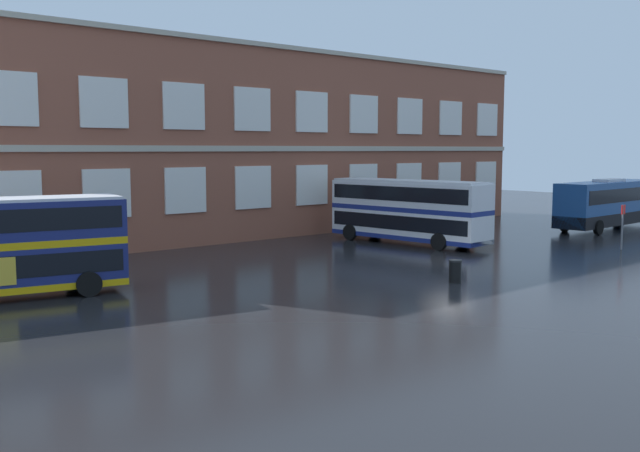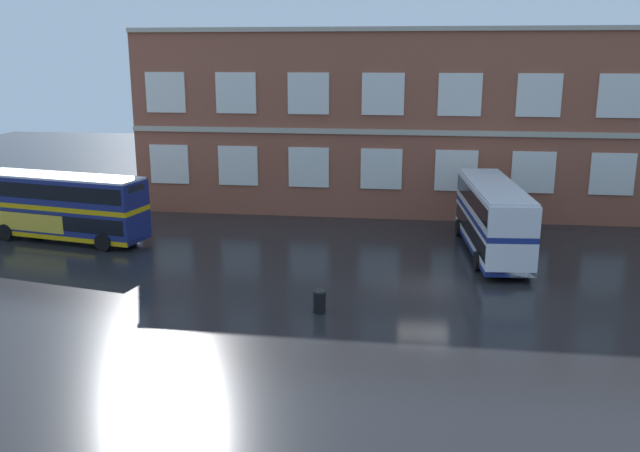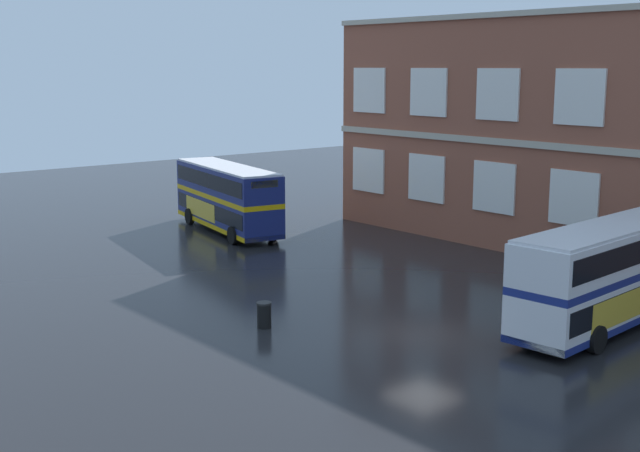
{
  "view_description": "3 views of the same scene",
  "coord_description": "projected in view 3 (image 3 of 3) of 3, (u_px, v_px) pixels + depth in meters",
  "views": [
    {
      "loc": [
        -30.42,
        -24.31,
        6.03
      ],
      "look_at": [
        -5.79,
        3.99,
        2.0
      ],
      "focal_mm": 40.28,
      "sensor_mm": 36.0,
      "label": 1
    },
    {
      "loc": [
        -0.78,
        -32.05,
        11.15
      ],
      "look_at": [
        -5.33,
        0.64,
        2.76
      ],
      "focal_mm": 37.92,
      "sensor_mm": 36.0,
      "label": 2
    },
    {
      "loc": [
        21.04,
        -22.69,
        10.11
      ],
      "look_at": [
        -7.65,
        1.22,
        2.98
      ],
      "focal_mm": 47.21,
      "sensor_mm": 36.0,
      "label": 3
    }
  ],
  "objects": [
    {
      "name": "double_decker_middle",
      "position": [
        610.0,
        273.0,
        32.79
      ],
      "size": [
        3.5,
        11.17,
        4.07
      ],
      "color": "silver",
      "rests_on": "ground"
    },
    {
      "name": "double_decker_near",
      "position": [
        227.0,
        197.0,
        51.92
      ],
      "size": [
        11.29,
        4.62,
        4.07
      ],
      "color": "navy",
      "rests_on": "ground"
    },
    {
      "name": "ground_plane",
      "position": [
        459.0,
        325.0,
        33.3
      ],
      "size": [
        120.0,
        120.0,
        0.0
      ],
      "primitive_type": "plane",
      "color": "black"
    },
    {
      "name": "station_litter_bin",
      "position": [
        264.0,
        315.0,
        32.9
      ],
      "size": [
        0.6,
        0.6,
        1.03
      ],
      "color": "black",
      "rests_on": "ground"
    }
  ]
}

